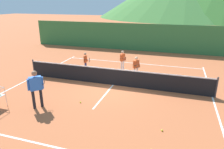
% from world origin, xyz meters
% --- Properties ---
extents(ground_plane, '(120.00, 120.00, 0.00)m').
position_xyz_m(ground_plane, '(0.00, 0.00, 0.00)').
color(ground_plane, '#BC6038').
extents(line_baseline_near, '(10.25, 0.08, 0.01)m').
position_xyz_m(line_baseline_near, '(0.00, -5.64, 0.00)').
color(line_baseline_near, white).
rests_on(line_baseline_near, ground).
extents(line_baseline_far, '(10.25, 0.08, 0.01)m').
position_xyz_m(line_baseline_far, '(0.00, 4.69, 0.00)').
color(line_baseline_far, white).
rests_on(line_baseline_far, ground).
extents(line_sideline_west, '(0.08, 10.33, 0.01)m').
position_xyz_m(line_sideline_west, '(-5.12, 0.00, 0.00)').
color(line_sideline_west, white).
rests_on(line_sideline_west, ground).
extents(line_sideline_east, '(0.08, 10.33, 0.01)m').
position_xyz_m(line_sideline_east, '(5.12, 0.00, 0.00)').
color(line_sideline_east, white).
rests_on(line_sideline_east, ground).
extents(line_service_center, '(0.08, 5.90, 0.01)m').
position_xyz_m(line_service_center, '(0.00, 0.00, 0.00)').
color(line_service_center, white).
rests_on(line_service_center, ground).
extents(tennis_net, '(10.55, 0.08, 1.05)m').
position_xyz_m(tennis_net, '(0.00, 0.00, 0.50)').
color(tennis_net, '#333338').
rests_on(tennis_net, ground).
extents(instructor, '(0.63, 0.80, 1.71)m').
position_xyz_m(instructor, '(-2.37, -3.50, 1.03)').
color(instructor, black).
rests_on(instructor, ground).
extents(student_0, '(0.53, 0.55, 1.27)m').
position_xyz_m(student_0, '(-2.51, 1.85, 0.76)').
color(student_0, navy).
rests_on(student_0, ground).
extents(student_1, '(0.42, 0.70, 1.35)m').
position_xyz_m(student_1, '(-0.21, 2.79, 0.81)').
color(student_1, silver).
rests_on(student_1, ground).
extents(student_2, '(0.42, 0.72, 1.33)m').
position_xyz_m(student_2, '(0.97, 1.54, 0.80)').
color(student_2, silver).
rests_on(student_2, ground).
extents(tennis_ball_2, '(0.07, 0.07, 0.07)m').
position_xyz_m(tennis_ball_2, '(3.02, -3.68, 0.03)').
color(tennis_ball_2, yellow).
rests_on(tennis_ball_2, ground).
extents(tennis_ball_5, '(0.07, 0.07, 0.07)m').
position_xyz_m(tennis_ball_5, '(-0.78, -2.56, 0.03)').
color(tennis_ball_5, yellow).
rests_on(tennis_ball_5, ground).
extents(tennis_ball_6, '(0.07, 0.07, 0.07)m').
position_xyz_m(tennis_ball_6, '(-3.85, -2.02, 0.03)').
color(tennis_ball_6, yellow).
rests_on(tennis_ball_6, ground).
extents(windscreen_fence, '(22.55, 0.08, 2.54)m').
position_xyz_m(windscreen_fence, '(0.00, 9.05, 1.27)').
color(windscreen_fence, '#33753D').
rests_on(windscreen_fence, ground).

